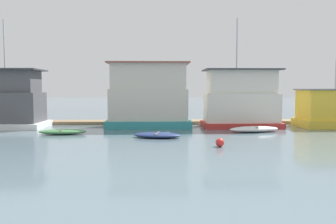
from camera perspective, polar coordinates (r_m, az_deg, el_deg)
name	(u,v)px	position (r m, az deg, el deg)	size (l,w,h in m)	color
ground_plane	(168,127)	(29.21, -0.07, -2.60)	(200.00, 200.00, 0.00)	slate
dock_walkway	(167,122)	(32.00, -0.23, -1.75)	(42.40, 2.15, 0.30)	#846B4C
houseboat_white	(12,101)	(31.46, -25.57, 1.66)	(5.68, 4.08, 9.31)	white
houseboat_teal	(149,97)	(29.00, -3.40, 2.63)	(7.36, 3.95, 5.68)	teal
houseboat_red	(241,101)	(29.57, 12.60, 1.96)	(6.78, 3.46, 9.50)	red
houseboat_yellow	(335,109)	(32.73, 27.06, 0.55)	(6.35, 3.74, 5.94)	gold
dinghy_green	(63,132)	(25.70, -17.89, -3.28)	(3.54, 1.39, 0.39)	#47844C
dinghy_navy	(157,135)	(22.79, -1.88, -4.04)	(3.51, 2.04, 0.36)	navy
dinghy_white	(254,129)	(26.63, 14.77, -2.89)	(4.18, 1.91, 0.45)	white
mooring_post_centre	(276,116)	(32.62, 18.32, -0.72)	(0.31, 0.31, 1.57)	brown
buoy_red	(220,142)	(19.50, 9.02, -5.26)	(0.51, 0.51, 0.51)	red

